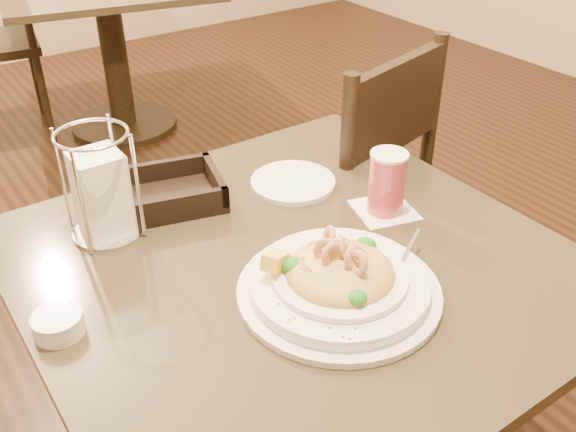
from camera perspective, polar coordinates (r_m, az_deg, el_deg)
main_table at (r=1.28m, az=0.52°, el=-11.94°), size 0.90×0.90×0.71m
background_table at (r=3.23m, az=-15.47°, el=15.56°), size 1.06×1.06×0.71m
dining_chair_near at (r=1.73m, az=5.03°, el=1.53°), size 0.51×0.51×0.93m
pasta_bowl at (r=1.04m, az=4.56°, el=-5.66°), size 0.36×0.33×0.11m
drink_glass at (r=1.25m, az=8.78°, el=2.91°), size 0.14×0.14×0.13m
bread_basket at (r=1.30m, az=-10.39°, el=2.00°), size 0.23×0.21×0.06m
napkin_caddy at (r=1.20m, az=-16.25°, el=2.09°), size 0.13×0.13×0.21m
side_plate at (r=1.35m, az=0.44°, el=3.02°), size 0.24×0.24×0.01m
butter_ramekin at (r=1.04m, az=-19.76°, el=-9.03°), size 0.08×0.08×0.03m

